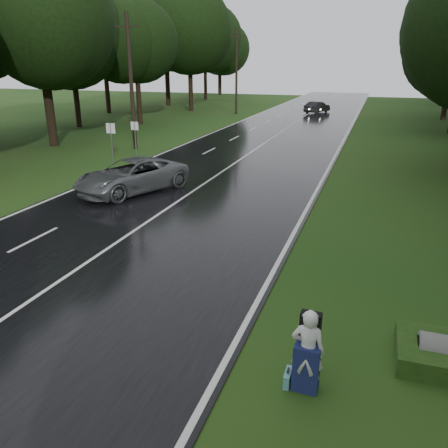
# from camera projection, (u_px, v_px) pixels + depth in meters

# --- Properties ---
(ground) EXTENTS (160.00, 160.00, 0.00)m
(ground) POSITION_uv_depth(u_px,v_px,m) (69.00, 276.00, 13.42)
(ground) COLOR #234213
(ground) RESTS_ON ground
(road) EXTENTS (12.00, 140.00, 0.04)m
(road) POSITION_uv_depth(u_px,v_px,m) (249.00, 154.00, 31.19)
(road) COLOR black
(road) RESTS_ON ground
(lane_center) EXTENTS (0.12, 140.00, 0.01)m
(lane_center) POSITION_uv_depth(u_px,v_px,m) (249.00, 153.00, 31.18)
(lane_center) COLOR silver
(lane_center) RESTS_ON road
(grey_car) EXTENTS (4.78, 6.33, 1.60)m
(grey_car) POSITION_uv_depth(u_px,v_px,m) (132.00, 176.00, 21.79)
(grey_car) COLOR #525557
(grey_car) RESTS_ON road
(far_car) EXTENTS (2.93, 4.42, 1.38)m
(far_car) POSITION_uv_depth(u_px,v_px,m) (317.00, 107.00, 56.03)
(far_car) COLOR black
(far_car) RESTS_ON road
(hitchhiker) EXTENTS (0.66, 0.60, 1.78)m
(hitchhiker) POSITION_uv_depth(u_px,v_px,m) (307.00, 353.00, 8.53)
(hitchhiker) COLOR silver
(hitchhiker) RESTS_ON ground
(suitcase) EXTENTS (0.13, 0.42, 0.30)m
(suitcase) POSITION_uv_depth(u_px,v_px,m) (288.00, 378.00, 8.88)
(suitcase) COLOR #559BA5
(suitcase) RESTS_ON ground
(utility_pole_mid) EXTENTS (1.80, 0.28, 9.28)m
(utility_pole_mid) POSITION_uv_depth(u_px,v_px,m) (136.00, 149.00, 32.99)
(utility_pole_mid) COLOR black
(utility_pole_mid) RESTS_ON ground
(utility_pole_far) EXTENTS (1.80, 0.28, 9.90)m
(utility_pole_far) POSITION_uv_depth(u_px,v_px,m) (236.00, 114.00, 55.19)
(utility_pole_far) COLOR black
(utility_pole_far) RESTS_ON ground
(road_sign_a) EXTENTS (0.61, 0.10, 2.55)m
(road_sign_a) POSITION_uv_depth(u_px,v_px,m) (114.00, 164.00, 28.08)
(road_sign_a) COLOR white
(road_sign_a) RESTS_ON ground
(road_sign_b) EXTENTS (0.55, 0.10, 2.30)m
(road_sign_b) POSITION_uv_depth(u_px,v_px,m) (137.00, 156.00, 30.65)
(road_sign_b) COLOR white
(road_sign_b) RESTS_ON ground
(tree_left_d) EXTENTS (10.08, 10.08, 15.75)m
(tree_left_d) POSITION_uv_depth(u_px,v_px,m) (54.00, 146.00, 34.34)
(tree_left_d) COLOR black
(tree_left_d) RESTS_ON ground
(tree_left_e) EXTENTS (9.45, 9.45, 14.76)m
(tree_left_e) POSITION_uv_depth(u_px,v_px,m) (140.00, 124.00, 46.22)
(tree_left_e) COLOR black
(tree_left_e) RESTS_ON ground
(tree_left_f) EXTENTS (11.10, 11.10, 17.35)m
(tree_left_f) POSITION_uv_depth(u_px,v_px,m) (191.00, 111.00, 58.93)
(tree_left_f) COLOR black
(tree_left_f) RESTS_ON ground
(tree_right_f) EXTENTS (9.93, 9.93, 15.51)m
(tree_right_f) POSITION_uv_depth(u_px,v_px,m) (443.00, 120.00, 49.76)
(tree_right_f) COLOR black
(tree_right_f) RESTS_ON ground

